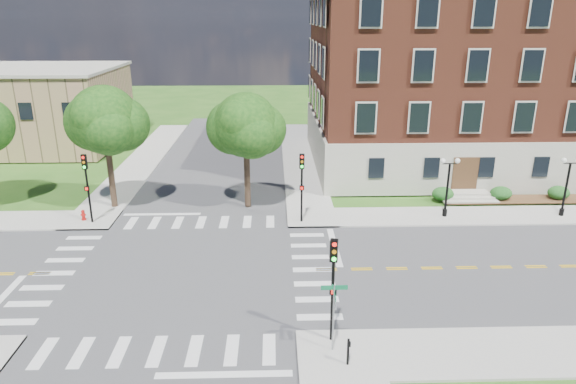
{
  "coord_description": "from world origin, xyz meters",
  "views": [
    {
      "loc": [
        5.07,
        -25.83,
        13.62
      ],
      "look_at": [
        5.95,
        4.25,
        3.2
      ],
      "focal_mm": 32.0,
      "sensor_mm": 36.0,
      "label": 1
    }
  ],
  "objects_px": {
    "street_sign_pole": "(334,305)",
    "traffic_signal_se": "(333,277)",
    "twin_lamp_west": "(448,184)",
    "traffic_signal_nw": "(87,180)",
    "twin_lamp_east": "(567,183)",
    "fire_hydrant": "(83,215)",
    "traffic_signal_ne": "(302,179)",
    "push_button_post": "(348,351)"
  },
  "relations": [
    {
      "from": "twin_lamp_east",
      "to": "traffic_signal_se",
      "type": "bearing_deg",
      "value": -141.6
    },
    {
      "from": "traffic_signal_ne",
      "to": "fire_hydrant",
      "type": "height_order",
      "value": "traffic_signal_ne"
    },
    {
      "from": "twin_lamp_west",
      "to": "street_sign_pole",
      "type": "height_order",
      "value": "twin_lamp_west"
    },
    {
      "from": "traffic_signal_se",
      "to": "fire_hydrant",
      "type": "bearing_deg",
      "value": 137.55
    },
    {
      "from": "traffic_signal_se",
      "to": "twin_lamp_east",
      "type": "height_order",
      "value": "traffic_signal_se"
    },
    {
      "from": "traffic_signal_ne",
      "to": "push_button_post",
      "type": "distance_m",
      "value": 15.61
    },
    {
      "from": "traffic_signal_nw",
      "to": "fire_hydrant",
      "type": "height_order",
      "value": "traffic_signal_nw"
    },
    {
      "from": "traffic_signal_ne",
      "to": "push_button_post",
      "type": "relative_size",
      "value": 4.0
    },
    {
      "from": "traffic_signal_se",
      "to": "traffic_signal_ne",
      "type": "distance_m",
      "value": 13.67
    },
    {
      "from": "street_sign_pole",
      "to": "traffic_signal_se",
      "type": "bearing_deg",
      "value": 88.06
    },
    {
      "from": "traffic_signal_ne",
      "to": "traffic_signal_nw",
      "type": "height_order",
      "value": "same"
    },
    {
      "from": "traffic_signal_ne",
      "to": "fire_hydrant",
      "type": "bearing_deg",
      "value": 177.37
    },
    {
      "from": "traffic_signal_nw",
      "to": "push_button_post",
      "type": "distance_m",
      "value": 22.13
    },
    {
      "from": "twin_lamp_east",
      "to": "street_sign_pole",
      "type": "distance_m",
      "value": 23.42
    },
    {
      "from": "traffic_signal_nw",
      "to": "street_sign_pole",
      "type": "distance_m",
      "value": 20.96
    },
    {
      "from": "twin_lamp_west",
      "to": "fire_hydrant",
      "type": "height_order",
      "value": "twin_lamp_west"
    },
    {
      "from": "traffic_signal_se",
      "to": "twin_lamp_east",
      "type": "xyz_separation_m",
      "value": [
        17.97,
        14.24,
        -0.66
      ]
    },
    {
      "from": "traffic_signal_se",
      "to": "traffic_signal_nw",
      "type": "xyz_separation_m",
      "value": [
        -14.98,
        13.93,
        0.0
      ]
    },
    {
      "from": "traffic_signal_se",
      "to": "street_sign_pole",
      "type": "bearing_deg",
      "value": -91.94
    },
    {
      "from": "street_sign_pole",
      "to": "push_button_post",
      "type": "height_order",
      "value": "street_sign_pole"
    },
    {
      "from": "traffic_signal_ne",
      "to": "twin_lamp_east",
      "type": "relative_size",
      "value": 1.13
    },
    {
      "from": "twin_lamp_west",
      "to": "street_sign_pole",
      "type": "distance_m",
      "value": 17.94
    },
    {
      "from": "twin_lamp_east",
      "to": "street_sign_pole",
      "type": "bearing_deg",
      "value": -140.23
    },
    {
      "from": "twin_lamp_east",
      "to": "twin_lamp_west",
      "type": "bearing_deg",
      "value": 179.11
    },
    {
      "from": "traffic_signal_se",
      "to": "street_sign_pole",
      "type": "height_order",
      "value": "traffic_signal_se"
    },
    {
      "from": "traffic_signal_ne",
      "to": "twin_lamp_east",
      "type": "bearing_deg",
      "value": 1.8
    },
    {
      "from": "traffic_signal_nw",
      "to": "push_button_post",
      "type": "relative_size",
      "value": 4.0
    },
    {
      "from": "traffic_signal_ne",
      "to": "street_sign_pole",
      "type": "height_order",
      "value": "traffic_signal_ne"
    },
    {
      "from": "push_button_post",
      "to": "twin_lamp_west",
      "type": "bearing_deg",
      "value": 60.39
    },
    {
      "from": "twin_lamp_west",
      "to": "street_sign_pole",
      "type": "relative_size",
      "value": 1.36
    },
    {
      "from": "twin_lamp_east",
      "to": "traffic_signal_ne",
      "type": "bearing_deg",
      "value": -178.2
    },
    {
      "from": "twin_lamp_east",
      "to": "fire_hydrant",
      "type": "bearing_deg",
      "value": 179.81
    },
    {
      "from": "traffic_signal_se",
      "to": "twin_lamp_west",
      "type": "bearing_deg",
      "value": 56.16
    },
    {
      "from": "twin_lamp_west",
      "to": "traffic_signal_nw",
      "type": "bearing_deg",
      "value": -178.97
    },
    {
      "from": "street_sign_pole",
      "to": "fire_hydrant",
      "type": "relative_size",
      "value": 4.13
    },
    {
      "from": "traffic_signal_ne",
      "to": "twin_lamp_west",
      "type": "relative_size",
      "value": 1.13
    },
    {
      "from": "traffic_signal_se",
      "to": "traffic_signal_nw",
      "type": "distance_m",
      "value": 20.45
    },
    {
      "from": "traffic_signal_ne",
      "to": "twin_lamp_west",
      "type": "height_order",
      "value": "traffic_signal_ne"
    },
    {
      "from": "traffic_signal_ne",
      "to": "fire_hydrant",
      "type": "distance_m",
      "value": 15.38
    },
    {
      "from": "twin_lamp_west",
      "to": "push_button_post",
      "type": "relative_size",
      "value": 3.53
    },
    {
      "from": "street_sign_pole",
      "to": "twin_lamp_east",
      "type": "bearing_deg",
      "value": 39.77
    },
    {
      "from": "street_sign_pole",
      "to": "push_button_post",
      "type": "xyz_separation_m",
      "value": [
        0.51,
        -0.99,
        -1.51
      ]
    }
  ]
}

